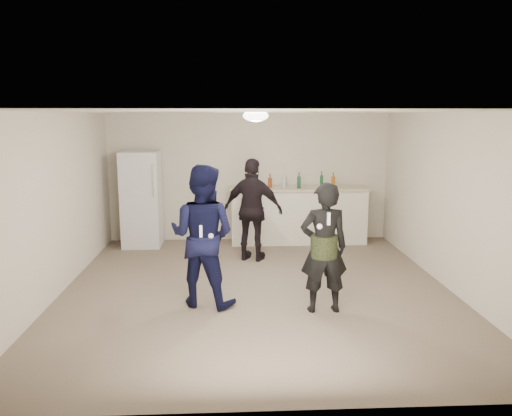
{
  "coord_description": "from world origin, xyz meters",
  "views": [
    {
      "loc": [
        -0.35,
        -6.8,
        2.44
      ],
      "look_at": [
        0.0,
        0.2,
        1.15
      ],
      "focal_mm": 35.0,
      "sensor_mm": 36.0,
      "label": 1
    }
  ],
  "objects_px": {
    "shaker": "(256,182)",
    "woman": "(324,248)",
    "man": "(202,236)",
    "fridge": "(142,199)",
    "counter": "(298,216)",
    "spectator": "(253,210)"
  },
  "relations": [
    {
      "from": "shaker",
      "to": "woman",
      "type": "height_order",
      "value": "woman"
    },
    {
      "from": "shaker",
      "to": "man",
      "type": "bearing_deg",
      "value": -104.51
    },
    {
      "from": "fridge",
      "to": "woman",
      "type": "xyz_separation_m",
      "value": [
        2.84,
        -3.43,
        -0.07
      ]
    },
    {
      "from": "counter",
      "to": "spectator",
      "type": "distance_m",
      "value": 1.54
    },
    {
      "from": "woman",
      "to": "spectator",
      "type": "relative_size",
      "value": 0.94
    },
    {
      "from": "man",
      "to": "spectator",
      "type": "height_order",
      "value": "man"
    },
    {
      "from": "spectator",
      "to": "woman",
      "type": "bearing_deg",
      "value": 129.35
    },
    {
      "from": "woman",
      "to": "counter",
      "type": "bearing_deg",
      "value": -95.56
    },
    {
      "from": "shaker",
      "to": "fridge",
      "type": "bearing_deg",
      "value": -174.79
    },
    {
      "from": "counter",
      "to": "fridge",
      "type": "bearing_deg",
      "value": -178.66
    },
    {
      "from": "man",
      "to": "spectator",
      "type": "distance_m",
      "value": 2.15
    },
    {
      "from": "fridge",
      "to": "counter",
      "type": "bearing_deg",
      "value": 1.34
    },
    {
      "from": "fridge",
      "to": "woman",
      "type": "relative_size",
      "value": 1.09
    },
    {
      "from": "shaker",
      "to": "spectator",
      "type": "relative_size",
      "value": 0.1
    },
    {
      "from": "fridge",
      "to": "spectator",
      "type": "relative_size",
      "value": 1.03
    },
    {
      "from": "counter",
      "to": "woman",
      "type": "xyz_separation_m",
      "value": [
        -0.15,
        -3.5,
        0.3
      ]
    },
    {
      "from": "counter",
      "to": "man",
      "type": "distance_m",
      "value": 3.62
    },
    {
      "from": "fridge",
      "to": "shaker",
      "type": "distance_m",
      "value": 2.2
    },
    {
      "from": "man",
      "to": "woman",
      "type": "height_order",
      "value": "man"
    },
    {
      "from": "counter",
      "to": "woman",
      "type": "distance_m",
      "value": 3.52
    },
    {
      "from": "shaker",
      "to": "spectator",
      "type": "bearing_deg",
      "value": -95.05
    },
    {
      "from": "counter",
      "to": "fridge",
      "type": "xyz_separation_m",
      "value": [
        -3.0,
        -0.07,
        0.38
      ]
    }
  ]
}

